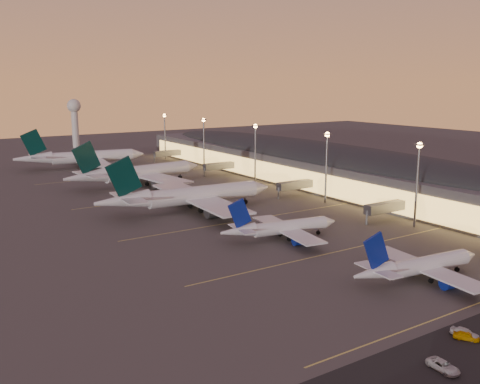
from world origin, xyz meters
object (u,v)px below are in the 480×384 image
at_px(airliner_narrow_north, 281,228).
at_px(airliner_wide_mid, 137,173).
at_px(airliner_narrow_south, 418,266).
at_px(service_van_b, 466,336).
at_px(airliner_wide_near, 189,196).
at_px(service_van_a, 443,366).
at_px(service_van_c, 465,333).
at_px(radar_tower, 74,115).
at_px(airliner_wide_far, 82,157).

relative_size(airliner_narrow_north, airliner_wide_mid, 0.56).
relative_size(airliner_narrow_south, service_van_b, 8.31).
height_order(airliner_wide_near, service_van_a, airliner_wide_near).
bearing_deg(service_van_a, service_van_c, 26.45).
height_order(service_van_a, service_van_c, service_van_c).
bearing_deg(airliner_narrow_south, airliner_wide_mid, 99.62).
xyz_separation_m(service_van_b, service_van_c, (0.57, 0.71, 0.09)).
xyz_separation_m(airliner_wide_near, service_van_a, (-15.87, -112.92, -4.54)).
relative_size(airliner_narrow_north, airliner_wide_near, 0.56).
xyz_separation_m(airliner_narrow_south, service_van_a, (-27.94, -27.18, -2.55)).
bearing_deg(service_van_b, radar_tower, 49.69).
bearing_deg(service_van_a, service_van_b, 24.37).
bearing_deg(service_van_c, airliner_narrow_south, 43.09).
height_order(airliner_narrow_south, radar_tower, radar_tower).
relative_size(airliner_narrow_south, radar_tower, 1.10).
bearing_deg(service_van_c, service_van_a, -170.89).
distance_m(airliner_wide_near, service_van_c, 108.21).
distance_m(airliner_narrow_south, radar_tower, 290.76).
xyz_separation_m(airliner_wide_far, service_van_b, (-2.43, -223.42, -4.66)).
xyz_separation_m(airliner_narrow_south, airliner_wide_mid, (-8.41, 140.13, 1.99)).
bearing_deg(service_van_c, radar_tower, 73.20).
xyz_separation_m(radar_tower, service_van_c, (-25.26, -312.33, -21.05)).
xyz_separation_m(airliner_wide_far, service_van_c, (-1.86, -222.70, -4.57)).
relative_size(airliner_wide_far, service_van_a, 12.24).
bearing_deg(radar_tower, airliner_wide_near, -96.11).
xyz_separation_m(airliner_narrow_south, airliner_wide_near, (-12.07, 85.74, 1.99)).
bearing_deg(service_van_a, airliner_narrow_north, 77.77).
height_order(airliner_narrow_south, service_van_a, airliner_narrow_south).
bearing_deg(radar_tower, airliner_narrow_north, -93.71).
distance_m(airliner_narrow_north, service_van_b, 65.77).
distance_m(airliner_wide_near, service_van_a, 114.12).
bearing_deg(airliner_wide_far, airliner_wide_mid, -77.67).
distance_m(airliner_wide_near, airliner_wide_mid, 54.51).
height_order(airliner_wide_near, airliner_wide_mid, airliner_wide_near).
bearing_deg(airliner_wide_far, service_van_c, -83.08).
height_order(airliner_wide_near, airliner_wide_far, airliner_wide_far).
distance_m(airliner_wide_mid, service_van_c, 162.67).
bearing_deg(airliner_narrow_north, service_van_c, -89.04).
height_order(service_van_b, service_van_c, service_van_c).
height_order(airliner_narrow_north, radar_tower, radar_tower).
bearing_deg(radar_tower, airliner_narrow_south, -91.93).
distance_m(radar_tower, service_van_a, 320.11).
relative_size(airliner_wide_near, airliner_wide_mid, 1.00).
bearing_deg(service_van_a, airliner_wide_mid, 88.51).
relative_size(airliner_wide_mid, service_van_c, 13.27).
distance_m(airliner_narrow_north, airliner_wide_near, 44.21).
distance_m(airliner_wide_far, service_van_c, 222.76).
bearing_deg(service_van_b, airliner_wide_near, 52.31).
distance_m(radar_tower, service_van_c, 314.05).
bearing_deg(radar_tower, service_van_c, -94.62).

